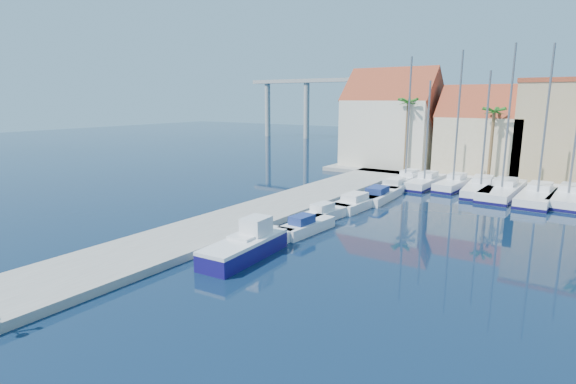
{
  "coord_description": "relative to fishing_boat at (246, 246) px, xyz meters",
  "views": [
    {
      "loc": [
        13.77,
        -13.46,
        9.76
      ],
      "look_at": [
        -4.52,
        13.29,
        3.0
      ],
      "focal_mm": 28.0,
      "sensor_mm": 36.0,
      "label": 1
    }
  ],
  "objects": [
    {
      "name": "sailboat_2",
      "position": [
        4.94,
        29.99,
        -0.11
      ],
      "size": [
        2.72,
        8.24,
        14.7
      ],
      "rotation": [
        0.0,
        0.0,
        -0.07
      ],
      "color": "white",
      "rests_on": "ground"
    },
    {
      "name": "ground",
      "position": [
        3.46,
        -7.09,
        -0.78
      ],
      "size": [
        260.0,
        260.0,
        0.0
      ],
      "primitive_type": "plane",
      "color": "black",
      "rests_on": "ground"
    },
    {
      "name": "motorboat_west_2",
      "position": [
        -0.47,
        10.83,
        -0.27
      ],
      "size": [
        2.22,
        5.53,
        1.4
      ],
      "rotation": [
        0.0,
        0.0,
        -0.09
      ],
      "color": "white",
      "rests_on": "ground"
    },
    {
      "name": "palm_0",
      "position": [
        -2.54,
        34.91,
        8.3
      ],
      "size": [
        2.6,
        2.6,
        10.15
      ],
      "color": "brown",
      "rests_on": "shore_north"
    },
    {
      "name": "motorboat_west_5",
      "position": [
        -0.01,
        25.59,
        -0.27
      ],
      "size": [
        2.31,
        6.87,
        1.4
      ],
      "rotation": [
        0.0,
        0.0,
        0.02
      ],
      "color": "white",
      "rests_on": "ground"
    },
    {
      "name": "motorboat_west_6",
      "position": [
        0.09,
        29.9,
        -0.27
      ],
      "size": [
        1.87,
        5.18,
        1.4
      ],
      "rotation": [
        0.0,
        0.0,
        0.05
      ],
      "color": "white",
      "rests_on": "ground"
    },
    {
      "name": "building_1",
      "position": [
        5.46,
        39.91,
        4.52
      ],
      "size": [
        10.3,
        8.0,
        11.0
      ],
      "color": "#C8B38D",
      "rests_on": "shore_north"
    },
    {
      "name": "sailboat_1",
      "position": [
        1.97,
        29.28,
        -0.18
      ],
      "size": [
        2.47,
        8.55,
        11.64
      ],
      "rotation": [
        0.0,
        0.0,
        -0.03
      ],
      "color": "white",
      "rests_on": "ground"
    },
    {
      "name": "sailboat_5",
      "position": [
        13.26,
        28.4,
        -0.17
      ],
      "size": [
        3.14,
        10.75,
        14.68
      ],
      "rotation": [
        0.0,
        0.0,
        -0.03
      ],
      "color": "white",
      "rests_on": "ground"
    },
    {
      "name": "fishing_boat",
      "position": [
        0.0,
        0.0,
        0.0
      ],
      "size": [
        2.64,
        6.8,
        2.34
      ],
      "rotation": [
        0.0,
        0.0,
        0.06
      ],
      "color": "#160F5B",
      "rests_on": "ground"
    },
    {
      "name": "motorboat_west_4",
      "position": [
        0.34,
        20.06,
        -0.27
      ],
      "size": [
        2.59,
        7.18,
        1.4
      ],
      "rotation": [
        0.0,
        0.0,
        0.05
      ],
      "color": "white",
      "rests_on": "ground"
    },
    {
      "name": "sailboat_6",
      "position": [
        15.77,
        29.33,
        -0.2
      ],
      "size": [
        3.43,
        10.28,
        12.05
      ],
      "rotation": [
        0.0,
        0.0,
        -0.08
      ],
      "color": "white",
      "rests_on": "ground"
    },
    {
      "name": "shore_north",
      "position": [
        13.46,
        40.91,
        -0.53
      ],
      "size": [
        54.0,
        16.0,
        0.5
      ],
      "primitive_type": "cube",
      "color": "gray",
      "rests_on": "ground"
    },
    {
      "name": "building_0",
      "position": [
        -6.54,
        39.91,
        5.75
      ],
      "size": [
        12.3,
        9.0,
        13.5
      ],
      "color": "beige",
      "rests_on": "shore_north"
    },
    {
      "name": "motorboat_west_0",
      "position": [
        -0.31,
        1.13,
        -0.27
      ],
      "size": [
        2.67,
        7.06,
        1.4
      ],
      "rotation": [
        0.0,
        0.0,
        0.07
      ],
      "color": "white",
      "rests_on": "ground"
    },
    {
      "name": "palm_1",
      "position": [
        7.46,
        34.91,
        7.36
      ],
      "size": [
        2.6,
        2.6,
        9.15
      ],
      "color": "brown",
      "rests_on": "shore_north"
    },
    {
      "name": "sailboat_3",
      "position": [
        7.85,
        29.39,
        -0.2
      ],
      "size": [
        3.48,
        10.47,
        12.5
      ],
      "rotation": [
        0.0,
        0.0,
        0.07
      ],
      "color": "white",
      "rests_on": "ground"
    },
    {
      "name": "viaduct",
      "position": [
        -35.61,
        74.91,
        9.47
      ],
      "size": [
        48.0,
        2.2,
        14.45
      ],
      "color": "#9E9E99",
      "rests_on": "ground"
    },
    {
      "name": "sailboat_4",
      "position": [
        9.99,
        29.1,
        -0.18
      ],
      "size": [
        3.32,
        11.18,
        14.97
      ],
      "rotation": [
        0.0,
        0.0,
        -0.04
      ],
      "color": "white",
      "rests_on": "ground"
    },
    {
      "name": "quay_west",
      "position": [
        -5.54,
        6.41,
        -0.53
      ],
      "size": [
        6.0,
        77.0,
        0.5
      ],
      "primitive_type": "cube",
      "color": "gray",
      "rests_on": "ground"
    },
    {
      "name": "motorboat_west_3",
      "position": [
        -0.03,
        16.01,
        -0.27
      ],
      "size": [
        2.57,
        7.09,
        1.4
      ],
      "rotation": [
        0.0,
        0.0,
        -0.05
      ],
      "color": "white",
      "rests_on": "ground"
    },
    {
      "name": "sailboat_0",
      "position": [
        -0.29,
        29.51,
        -0.12
      ],
      "size": [
        2.75,
        8.27,
        14.26
      ],
      "rotation": [
        0.0,
        0.0,
        -0.07
      ],
      "color": "white",
      "rests_on": "ground"
    },
    {
      "name": "motorboat_west_1",
      "position": [
        0.22,
        6.63,
        -0.27
      ],
      "size": [
        2.07,
        5.4,
        1.4
      ],
      "rotation": [
        0.0,
        0.0,
        -0.07
      ],
      "color": "white",
      "rests_on": "ground"
    }
  ]
}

